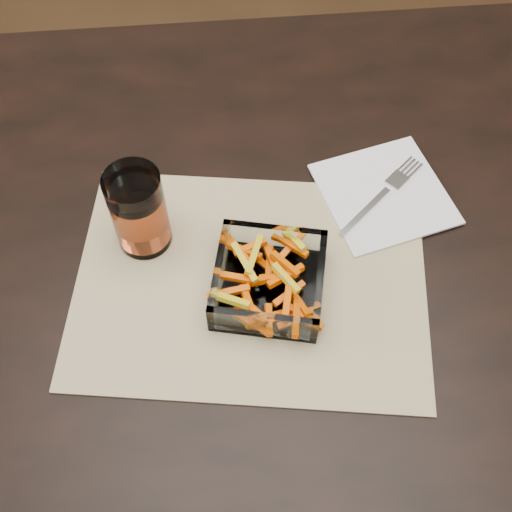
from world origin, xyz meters
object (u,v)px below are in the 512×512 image
object	(u,v)px
dining_table	(315,267)
tumbler	(139,213)
glass_bowl	(269,282)
fork	(383,193)

from	to	relation	value
dining_table	tumbler	distance (m)	0.28
glass_bowl	fork	world-z (taller)	glass_bowl
dining_table	tumbler	bearing A→B (deg)	176.91
tumbler	fork	world-z (taller)	tumbler
tumbler	fork	xyz separation A→B (m)	(0.33, 0.04, -0.05)
dining_table	fork	size ratio (longest dim) A/B	11.54
glass_bowl	fork	xyz separation A→B (m)	(0.17, 0.14, -0.02)
dining_table	glass_bowl	xyz separation A→B (m)	(-0.08, -0.08, 0.11)
tumbler	glass_bowl	bearing A→B (deg)	-31.08
tumbler	fork	size ratio (longest dim) A/B	0.90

